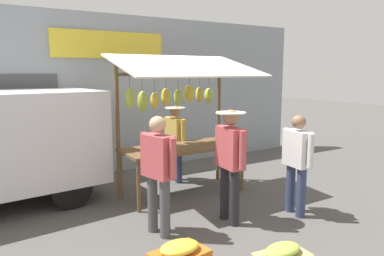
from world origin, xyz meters
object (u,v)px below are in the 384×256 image
(vendor_with_sunhat, at_px, (175,138))
(shopper_in_grey_tee, at_px, (158,167))
(market_stall, at_px, (182,108))
(shopper_in_striped_shirt, at_px, (230,156))
(shopper_with_ponytail, at_px, (297,158))

(vendor_with_sunhat, xyz_separation_m, shopper_in_grey_tee, (1.37, 2.01, 0.05))
(market_stall, bearing_deg, vendor_with_sunhat, -108.95)
(vendor_with_sunhat, height_order, shopper_in_grey_tee, shopper_in_grey_tee)
(market_stall, xyz_separation_m, shopper_in_striped_shirt, (0.06, 1.50, -0.58))
(shopper_with_ponytail, bearing_deg, shopper_in_grey_tee, 86.49)
(market_stall, height_order, shopper_in_grey_tee, market_stall)
(vendor_with_sunhat, bearing_deg, shopper_in_striped_shirt, -10.99)
(vendor_with_sunhat, bearing_deg, shopper_with_ponytail, 13.68)
(market_stall, xyz_separation_m, shopper_with_ponytail, (-0.99, 1.80, -0.68))
(market_stall, bearing_deg, shopper_with_ponytail, 118.74)
(market_stall, height_order, shopper_with_ponytail, market_stall)
(shopper_in_striped_shirt, height_order, shopper_with_ponytail, shopper_in_striped_shirt)
(shopper_in_striped_shirt, bearing_deg, shopper_in_grey_tee, 86.58)
(shopper_in_grey_tee, distance_m, shopper_with_ponytail, 2.18)
(vendor_with_sunhat, xyz_separation_m, shopper_with_ponytail, (-0.75, 2.48, 0.00))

